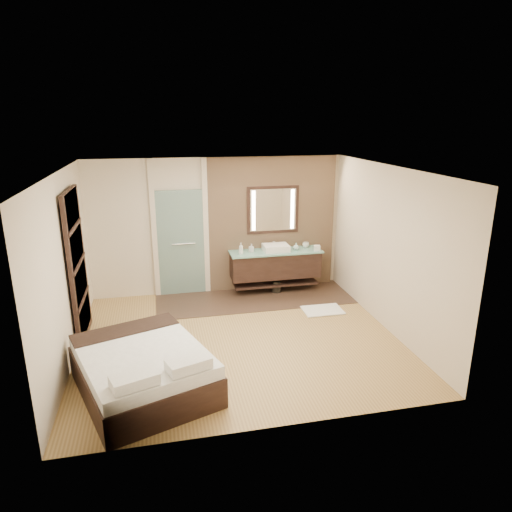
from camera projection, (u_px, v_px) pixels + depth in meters
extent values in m
plane|color=olive|center=(239.00, 339.00, 7.36)|extent=(5.00, 5.00, 0.00)
cube|color=#3C2C21|center=(255.00, 298.00, 8.98)|extent=(3.80, 1.30, 0.01)
cube|color=tan|center=(272.00, 224.00, 9.26)|extent=(2.60, 0.08, 2.70)
cube|color=black|center=(275.00, 265.00, 9.21)|extent=(1.80, 0.50, 0.50)
cube|color=black|center=(275.00, 283.00, 9.33)|extent=(1.71, 0.45, 0.04)
cube|color=#93E0CE|center=(276.00, 252.00, 9.11)|extent=(1.85, 0.55, 0.03)
cube|color=white|center=(276.00, 248.00, 9.09)|extent=(0.50, 0.38, 0.13)
cylinder|color=silver|center=(273.00, 244.00, 9.26)|extent=(0.03, 0.03, 0.18)
cylinder|color=silver|center=(274.00, 241.00, 9.20)|extent=(0.02, 0.10, 0.02)
cube|color=black|center=(273.00, 210.00, 9.12)|extent=(1.06, 0.03, 0.96)
cube|color=white|center=(273.00, 210.00, 9.11)|extent=(0.94, 0.01, 0.84)
cube|color=#FFE5BF|center=(254.00, 211.00, 9.02)|extent=(0.07, 0.01, 0.80)
cube|color=#FFE5BF|center=(292.00, 209.00, 9.19)|extent=(0.07, 0.01, 0.80)
cube|color=#A6D2C9|center=(181.00, 243.00, 8.96)|extent=(0.90, 0.05, 2.10)
cylinder|color=silver|center=(184.00, 244.00, 8.92)|extent=(0.45, 0.03, 0.03)
cube|color=beige|center=(154.00, 230.00, 8.77)|extent=(0.10, 0.08, 2.70)
cube|color=beige|center=(206.00, 227.00, 8.98)|extent=(0.10, 0.08, 2.70)
cube|color=black|center=(77.00, 267.00, 7.07)|extent=(0.06, 1.20, 2.40)
cube|color=beige|center=(85.00, 316.00, 7.32)|extent=(0.02, 1.06, 0.52)
cube|color=beige|center=(81.00, 282.00, 7.15)|extent=(0.02, 1.06, 0.52)
cube|color=beige|center=(76.00, 246.00, 6.98)|extent=(0.02, 1.06, 0.52)
cube|color=beige|center=(72.00, 208.00, 6.80)|extent=(0.02, 1.06, 0.52)
cube|color=black|center=(144.00, 376.00, 5.92)|extent=(2.02, 2.24, 0.41)
cube|color=silver|center=(142.00, 356.00, 5.84)|extent=(1.96, 2.19, 0.17)
cube|color=black|center=(126.00, 330.00, 6.38)|extent=(1.49, 0.87, 0.04)
cube|color=silver|center=(134.00, 380.00, 5.03)|extent=(0.57, 0.43, 0.13)
cube|color=silver|center=(189.00, 364.00, 5.36)|extent=(0.57, 0.43, 0.13)
cube|color=white|center=(323.00, 310.00, 8.40)|extent=(0.73, 0.51, 0.02)
cylinder|color=black|center=(276.00, 287.00, 9.28)|extent=(0.25, 0.25, 0.24)
cube|color=silver|center=(317.00, 248.00, 9.14)|extent=(0.14, 0.14, 0.10)
imported|color=white|center=(241.00, 248.00, 8.88)|extent=(0.11, 0.11, 0.22)
imported|color=#B2B2B2|center=(251.00, 248.00, 9.02)|extent=(0.10, 0.10, 0.17)
imported|color=#A2CCC8|center=(296.00, 246.00, 9.16)|extent=(0.13, 0.13, 0.14)
imported|color=silver|center=(306.00, 245.00, 9.35)|extent=(0.17, 0.17, 0.10)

